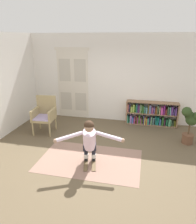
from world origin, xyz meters
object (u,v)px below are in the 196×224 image
(bookshelf, at_px, (151,114))
(wicker_chair, at_px, (45,114))
(potted_plant, at_px, (190,122))
(person_skier, at_px, (89,139))
(skis_pair, at_px, (90,159))

(bookshelf, height_order, wicker_chair, wicker_chair)
(bookshelf, xyz_separation_m, potted_plant, (0.98, -1.13, 0.27))
(person_skier, bearing_deg, wicker_chair, 140.96)
(bookshelf, relative_size, skis_pair, 1.70)
(wicker_chair, distance_m, person_skier, 2.31)
(bookshelf, distance_m, person_skier, 3.09)
(bookshelf, height_order, skis_pair, bookshelf)
(skis_pair, bearing_deg, bookshelf, 61.22)
(bookshelf, xyz_separation_m, person_skier, (-1.36, -2.76, 0.30))
(skis_pair, xyz_separation_m, person_skier, (0.05, -0.20, 0.63))
(potted_plant, height_order, skis_pair, potted_plant)
(potted_plant, bearing_deg, wicker_chair, -177.50)
(potted_plant, distance_m, skis_pair, 2.84)
(potted_plant, xyz_separation_m, skis_pair, (-2.38, -1.43, -0.60))
(skis_pair, bearing_deg, person_skier, -76.11)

